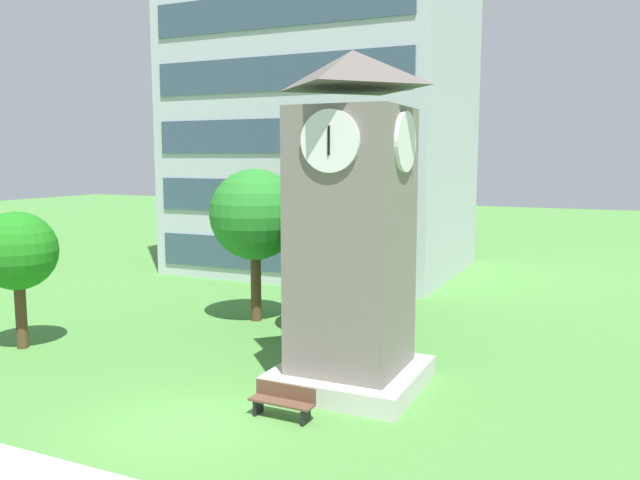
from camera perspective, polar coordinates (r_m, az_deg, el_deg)
The scene contains 7 objects.
ground_plane at distance 17.45m, azimuth -12.46°, elevation -15.84°, with size 160.00×160.00×0.00m, color #4C893D.
office_building at distance 39.96m, azimuth 0.50°, elevation 15.95°, with size 16.21×12.63×25.60m.
clock_tower at distance 18.67m, azimuth 2.85°, elevation -0.16°, with size 4.14×4.14×9.86m.
park_bench at distance 17.32m, azimuth -3.37°, elevation -14.21°, with size 1.81×0.54×0.88m.
tree_streetside at distance 26.51m, azimuth -5.85°, elevation 2.23°, with size 3.79×3.79×6.40m.
tree_near_tower at distance 25.00m, azimuth -25.52°, elevation -0.96°, with size 2.80×2.80×4.96m.
tree_by_building at distance 24.61m, azimuth 1.72°, elevation -0.40°, with size 4.23×4.23×5.63m.
Camera 1 is at (9.81, -12.72, 6.82)m, focal length 35.68 mm.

